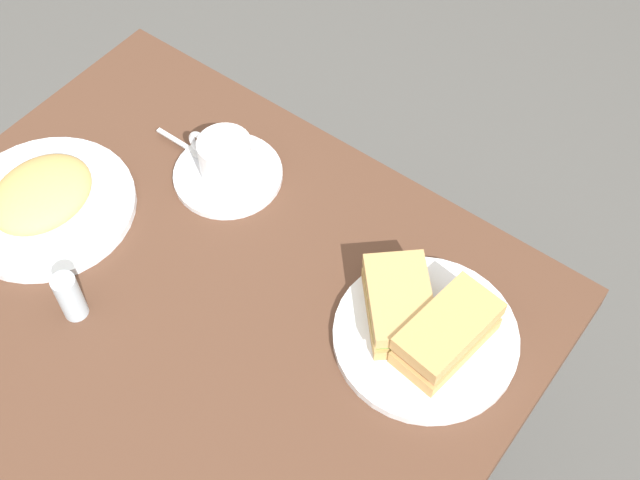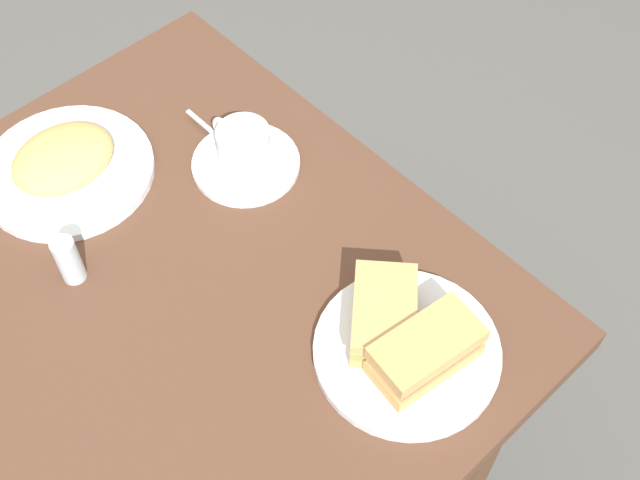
# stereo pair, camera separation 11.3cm
# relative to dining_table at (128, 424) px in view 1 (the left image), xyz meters

# --- Properties ---
(dining_table) EXTENTS (1.01, 0.88, 0.76)m
(dining_table) POSITION_rel_dining_table_xyz_m (0.00, 0.00, 0.00)
(dining_table) COLOR #503324
(dining_table) RESTS_ON ground_plane
(sandwich_plate) EXTENTS (0.24, 0.24, 0.01)m
(sandwich_plate) POSITION_rel_dining_table_xyz_m (0.29, -0.28, 0.13)
(sandwich_plate) COLOR white
(sandwich_plate) RESTS_ON dining_table
(sandwich_front) EXTENTS (0.15, 0.09, 0.06)m
(sandwich_front) POSITION_rel_dining_table_xyz_m (0.29, -0.31, 0.17)
(sandwich_front) COLOR tan
(sandwich_front) RESTS_ON sandwich_plate
(sandwich_back) EXTENTS (0.15, 0.15, 0.05)m
(sandwich_back) POSITION_rel_dining_table_xyz_m (0.29, -0.24, 0.16)
(sandwich_back) COLOR tan
(sandwich_back) RESTS_ON sandwich_plate
(coffee_saucer) EXTENTS (0.16, 0.16, 0.01)m
(coffee_saucer) POSITION_rel_dining_table_xyz_m (0.35, 0.10, 0.13)
(coffee_saucer) COLOR silver
(coffee_saucer) RESTS_ON dining_table
(coffee_cup) EXTENTS (0.08, 0.11, 0.07)m
(coffee_cup) POSITION_rel_dining_table_xyz_m (0.35, 0.10, 0.17)
(coffee_cup) COLOR white
(coffee_cup) RESTS_ON coffee_saucer
(spoon) EXTENTS (0.02, 0.10, 0.01)m
(spoon) POSITION_rel_dining_table_xyz_m (0.35, 0.18, 0.14)
(spoon) COLOR silver
(spoon) RESTS_ON coffee_saucer
(side_plate) EXTENTS (0.26, 0.26, 0.01)m
(side_plate) POSITION_rel_dining_table_xyz_m (0.14, 0.27, 0.13)
(side_plate) COLOR white
(side_plate) RESTS_ON dining_table
(side_food_pile) EXTENTS (0.15, 0.13, 0.04)m
(side_food_pile) POSITION_rel_dining_table_xyz_m (0.14, 0.27, 0.16)
(side_food_pile) COLOR tan
(side_food_pile) RESTS_ON side_plate
(salt_shaker) EXTENTS (0.03, 0.03, 0.08)m
(salt_shaker) POSITION_rel_dining_table_xyz_m (0.05, 0.11, 0.16)
(salt_shaker) COLOR silver
(salt_shaker) RESTS_ON dining_table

